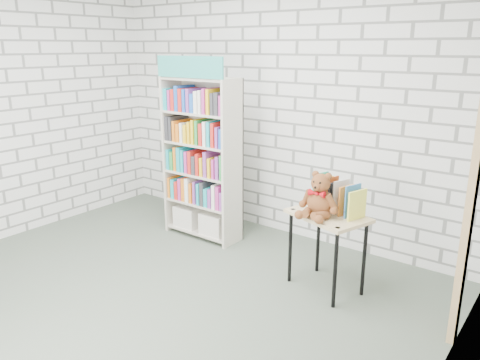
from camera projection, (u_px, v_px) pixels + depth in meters
The scene contains 7 objects.
ground at pixel (145, 298), 3.97m from camera, with size 4.50×4.50×0.00m, color #4C5749.
room_shell at pixel (132, 85), 3.48m from camera, with size 4.52×4.02×2.81m.
bookshelf at pixel (202, 158), 5.07m from camera, with size 0.88×0.34×1.97m.
display_table at pixel (328, 225), 3.99m from camera, with size 0.75×0.62×0.69m.
table_books at pixel (338, 197), 3.98m from camera, with size 0.49×0.33×0.27m.
teddy_bear at pixel (319, 199), 3.88m from camera, with size 0.35×0.32×0.38m.
door_trim at pixel (471, 204), 3.12m from camera, with size 0.05×0.12×2.10m, color tan.
Camera 1 is at (2.78, -2.34, 2.06)m, focal length 35.00 mm.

